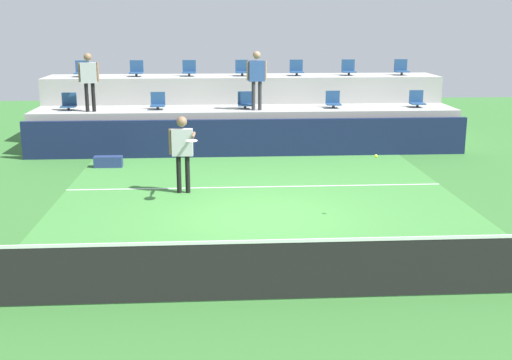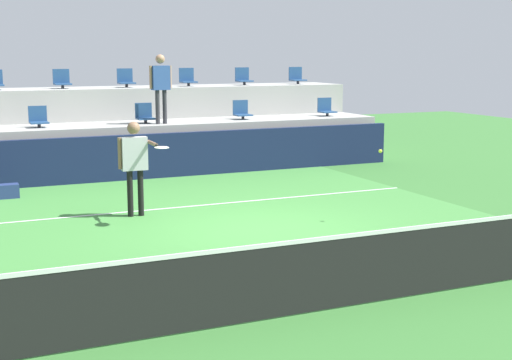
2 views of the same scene
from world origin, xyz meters
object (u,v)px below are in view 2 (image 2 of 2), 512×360
(stadium_chair_upper_mid_left, at_px, (62,80))
(tennis_player, at_px, (135,158))
(equipment_bag, at_px, (0,192))
(stadium_chair_lower_far_right, at_px, (326,108))
(stadium_chair_lower_left, at_px, (38,119))
(spectator_leaning_on_rail, at_px, (161,82))
(stadium_chair_upper_right, at_px, (243,78))
(stadium_chair_lower_right, at_px, (242,111))
(stadium_chair_upper_far_right, at_px, (297,77))
(stadium_chair_upper_mid_right, at_px, (188,79))
(stadium_chair_upper_center, at_px, (126,79))
(stadium_chair_lower_center, at_px, (145,115))
(tennis_ball, at_px, (380,151))

(stadium_chair_upper_mid_left, xyz_separation_m, tennis_player, (0.09, -7.06, -1.21))
(equipment_bag, bearing_deg, stadium_chair_lower_far_right, 14.57)
(stadium_chair_lower_left, relative_size, spectator_leaning_on_rail, 0.30)
(stadium_chair_upper_right, bearing_deg, stadium_chair_lower_far_right, -44.57)
(stadium_chair_lower_right, bearing_deg, stadium_chair_upper_right, 65.39)
(stadium_chair_upper_far_right, bearing_deg, stadium_chair_upper_mid_right, 180.00)
(tennis_player, bearing_deg, stadium_chair_lower_right, 49.99)
(stadium_chair_upper_mid_left, xyz_separation_m, stadium_chair_upper_right, (5.33, 0.00, 0.00))
(stadium_chair_lower_right, height_order, stadium_chair_upper_center, stadium_chair_upper_center)
(stadium_chair_lower_far_right, distance_m, stadium_chair_upper_center, 5.76)
(stadium_chair_lower_left, bearing_deg, spectator_leaning_on_rail, -7.28)
(spectator_leaning_on_rail, bearing_deg, stadium_chair_lower_left, 172.72)
(stadium_chair_lower_left, xyz_separation_m, stadium_chair_lower_right, (5.41, 0.00, 0.00))
(stadium_chair_upper_center, distance_m, equipment_bag, 6.10)
(tennis_player, height_order, equipment_bag, tennis_player)
(stadium_chair_upper_mid_left, xyz_separation_m, stadium_chair_upper_mid_right, (3.57, 0.00, 0.00))
(stadium_chair_upper_far_right, xyz_separation_m, equipment_bag, (-9.23, -4.21, -2.16))
(stadium_chair_upper_mid_left, distance_m, tennis_player, 7.17)
(stadium_chair_lower_far_right, bearing_deg, stadium_chair_lower_center, 180.00)
(tennis_player, xyz_separation_m, tennis_ball, (3.91, -2.27, 0.20))
(stadium_chair_upper_center, xyz_separation_m, spectator_leaning_on_rail, (0.34, -2.18, 0.01))
(stadium_chair_upper_mid_right, distance_m, spectator_leaning_on_rail, 2.64)
(stadium_chair_lower_left, distance_m, tennis_player, 5.37)
(stadium_chair_upper_mid_right, xyz_separation_m, tennis_player, (-3.49, -7.06, -1.21))
(stadium_chair_lower_center, distance_m, tennis_ball, 7.86)
(stadium_chair_lower_left, xyz_separation_m, stadium_chair_upper_mid_left, (0.91, 1.80, 0.85))
(tennis_ball, distance_m, equipment_bag, 8.05)
(equipment_bag, bearing_deg, stadium_chair_lower_right, 20.01)
(stadium_chair_lower_left, relative_size, stadium_chair_lower_far_right, 1.00)
(stadium_chair_lower_center, relative_size, stadium_chair_upper_mid_left, 1.00)
(stadium_chair_upper_mid_right, relative_size, spectator_leaning_on_rail, 0.30)
(stadium_chair_upper_mid_right, distance_m, tennis_player, 7.97)
(stadium_chair_upper_mid_right, relative_size, stadium_chair_upper_right, 1.00)
(stadium_chair_lower_center, xyz_separation_m, stadium_chair_upper_center, (-0.01, 1.80, 0.85))
(stadium_chair_lower_right, distance_m, tennis_ball, 7.55)
(stadium_chair_lower_center, height_order, stadium_chair_upper_center, stadium_chair_upper_center)
(stadium_chair_upper_far_right, height_order, spectator_leaning_on_rail, spectator_leaning_on_rail)
(stadium_chair_lower_center, xyz_separation_m, stadium_chair_upper_mid_left, (-1.76, 1.80, 0.85))
(tennis_ball, bearing_deg, equipment_bag, 139.88)
(stadium_chair_upper_mid_left, bearing_deg, tennis_ball, -66.85)
(stadium_chair_lower_center, relative_size, stadium_chair_upper_mid_right, 1.00)
(stadium_chair_upper_mid_right, bearing_deg, stadium_chair_lower_far_right, -26.66)
(stadium_chair_lower_center, distance_m, stadium_chair_lower_far_right, 5.40)
(stadium_chair_upper_far_right, bearing_deg, stadium_chair_upper_mid_left, 180.00)
(stadium_chair_upper_mid_left, xyz_separation_m, spectator_leaning_on_rail, (2.10, -2.18, 0.01))
(stadium_chair_upper_center, relative_size, tennis_player, 0.29)
(tennis_ball, bearing_deg, stadium_chair_upper_right, 81.84)
(stadium_chair_lower_far_right, distance_m, spectator_leaning_on_rail, 5.15)
(stadium_chair_lower_center, bearing_deg, tennis_ball, -73.52)
(stadium_chair_lower_far_right, xyz_separation_m, equipment_bag, (-9.25, -2.41, -1.31))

